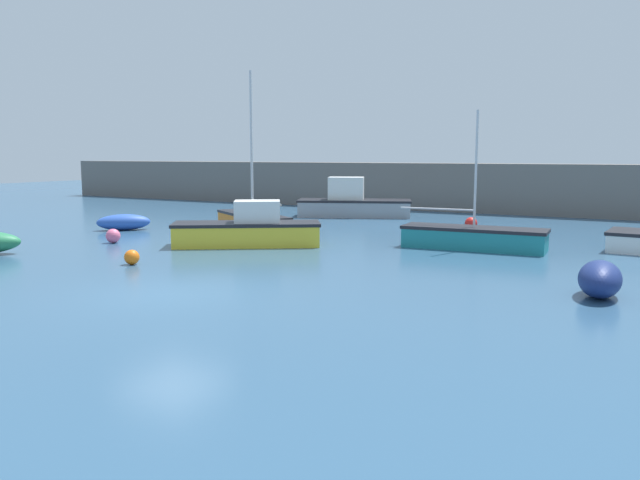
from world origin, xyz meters
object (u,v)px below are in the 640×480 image
sailboat_tall_mast (253,220)px  mooring_buoy_pink (113,236)px  sailboat_short_mast (474,238)px  fishing_dinghy_green (600,279)px  motorboat_grey_hull (249,230)px  mooring_buoy_orange (132,257)px  motorboat_with_cabin (352,204)px  mooring_buoy_red (471,223)px  dinghy_near_pier (124,222)px

sailboat_tall_mast → mooring_buoy_pink: 6.76m
sailboat_short_mast → fishing_dinghy_green: 7.94m
motorboat_grey_hull → mooring_buoy_pink: motorboat_grey_hull is taller
mooring_buoy_pink → mooring_buoy_orange: 5.37m
sailboat_short_mast → motorboat_with_cabin: (-9.30, 8.72, 0.31)m
motorboat_with_cabin → mooring_buoy_pink: bearing=-127.4°
fishing_dinghy_green → mooring_buoy_red: bearing=23.6°
motorboat_grey_hull → mooring_buoy_red: size_ratio=9.75×
motorboat_with_cabin → mooring_buoy_pink: size_ratio=11.80×
mooring_buoy_pink → motorboat_with_cabin: bearing=75.9°
dinghy_near_pier → sailboat_tall_mast: (5.06, 3.13, 0.06)m
dinghy_near_pier → sailboat_short_mast: sailboat_short_mast is taller
fishing_dinghy_green → mooring_buoy_red: 13.89m
sailboat_tall_mast → mooring_buoy_red: 10.18m
motorboat_with_cabin → mooring_buoy_orange: size_ratio=13.92×
motorboat_with_cabin → mooring_buoy_red: motorboat_with_cabin is taller
sailboat_short_mast → motorboat_with_cabin: bearing=133.3°
dinghy_near_pier → mooring_buoy_orange: (7.18, -6.46, -0.13)m
fishing_dinghy_green → mooring_buoy_red: fishing_dinghy_green is taller
dinghy_near_pier → sailboat_short_mast: bearing=142.2°
motorboat_with_cabin → sailboat_tall_mast: size_ratio=0.92×
motorboat_grey_hull → sailboat_tall_mast: sailboat_tall_mast is taller
motorboat_with_cabin → mooring_buoy_orange: (0.76, -17.31, -0.50)m
motorboat_grey_hull → sailboat_tall_mast: 5.22m
motorboat_grey_hull → motorboat_with_cabin: size_ratio=0.85×
motorboat_grey_hull → motorboat_with_cabin: (-1.54, 12.06, 0.13)m
fishing_dinghy_green → mooring_buoy_pink: 17.73m
sailboat_short_mast → sailboat_tall_mast: sailboat_tall_mast is taller
motorboat_grey_hull → mooring_buoy_red: 11.05m
sailboat_short_mast → fishing_dinghy_green: size_ratio=2.69×
mooring_buoy_red → dinghy_near_pier: bearing=-150.0°
sailboat_tall_mast → mooring_buoy_orange: sailboat_tall_mast is taller
dinghy_near_pier → mooring_buoy_red: size_ratio=4.12×
motorboat_with_cabin → sailboat_tall_mast: sailboat_tall_mast is taller
motorboat_grey_hull → mooring_buoy_red: motorboat_grey_hull is taller
dinghy_near_pier → motorboat_with_cabin: size_ratio=0.36×
sailboat_tall_mast → mooring_buoy_orange: bearing=135.4°
dinghy_near_pier → fishing_dinghy_green: 20.99m
sailboat_short_mast → motorboat_with_cabin: sailboat_short_mast is taller
mooring_buoy_orange → mooring_buoy_red: bearing=65.0°
motorboat_grey_hull → sailboat_tall_mast: (-2.90, 4.34, -0.17)m
mooring_buoy_pink → dinghy_near_pier: bearing=131.3°
sailboat_short_mast → sailboat_tall_mast: bearing=171.2°
fishing_dinghy_green → motorboat_with_cabin: 20.62m
dinghy_near_pier → sailboat_tall_mast: 5.95m
dinghy_near_pier → sailboat_short_mast: 15.87m
sailboat_short_mast → sailboat_tall_mast: size_ratio=0.76×
mooring_buoy_red → mooring_buoy_pink: mooring_buoy_red is taller
motorboat_with_cabin → sailboat_tall_mast: bearing=-123.3°
motorboat_grey_hull → sailboat_tall_mast: size_ratio=0.78×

